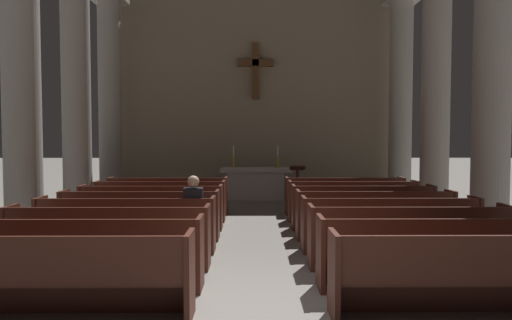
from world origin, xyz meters
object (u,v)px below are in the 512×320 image
at_px(pew_left_row_4, 127,225).
at_px(candlestick_right, 278,160).
at_px(pew_left_row_2, 85,253).
at_px(column_left_second, 21,78).
at_px(pew_left_row_1, 52,276).
at_px(column_right_fourth, 401,101).
at_px(pew_right_row_2, 435,253).
at_px(altar, 256,183).
at_px(pew_right_row_1, 470,275).
at_px(pew_right_row_5, 375,215).
at_px(column_left_fourth, 110,101).
at_px(pew_left_row_6, 152,207).
at_px(pew_right_row_6, 363,207).
at_px(pew_left_row_5, 140,215).
at_px(candlestick_left, 234,160).
at_px(column_right_third, 436,92).
at_px(pew_right_row_4, 390,224).
at_px(pew_left_row_7, 161,201).
at_px(pew_left_row_8, 168,196).
at_px(column_right_second, 492,78).
at_px(pew_right_row_3, 409,236).
at_px(column_left_third, 76,92).
at_px(pew_right_row_8, 344,196).
at_px(pew_right_row_7, 353,201).
at_px(lone_worshipper, 194,212).
at_px(lectern, 297,186).
at_px(pew_left_row_3, 109,237).

distance_m(pew_left_row_4, candlestick_right, 7.50).
bearing_deg(pew_left_row_2, column_left_second, 125.67).
relative_size(pew_left_row_1, column_right_fourth, 0.47).
xyz_separation_m(pew_left_row_2, pew_left_row_4, (0.00, 1.97, 0.00)).
relative_size(pew_right_row_2, altar, 1.37).
relative_size(pew_right_row_1, pew_right_row_5, 1.00).
height_order(column_left_fourth, altar, column_left_fourth).
relative_size(pew_left_row_6, pew_right_row_6, 1.00).
relative_size(pew_left_row_6, candlestick_right, 4.27).
relative_size(pew_left_row_5, candlestick_left, 4.27).
distance_m(pew_left_row_6, column_right_third, 7.75).
bearing_deg(pew_right_row_4, pew_left_row_7, 146.66).
height_order(pew_left_row_8, column_right_second, column_right_second).
bearing_deg(column_left_fourth, pew_right_row_4, -45.89).
bearing_deg(pew_right_row_2, column_right_fourth, 75.16).
bearing_deg(column_right_second, pew_left_row_6, 175.14).
bearing_deg(pew_left_row_5, pew_right_row_3, -23.68).
bearing_deg(pew_right_row_5, pew_right_row_1, -90.00).
distance_m(pew_right_row_1, column_left_third, 10.34).
bearing_deg(column_left_third, pew_right_row_4, -31.64).
height_order(pew_right_row_8, column_right_second, column_right_second).
bearing_deg(column_right_second, pew_right_row_4, -150.11).
xyz_separation_m(pew_left_row_7, column_right_second, (6.91, -1.57, 2.66)).
xyz_separation_m(pew_right_row_1, column_left_third, (-6.91, 7.22, 2.66)).
bearing_deg(pew_left_row_7, column_left_third, 151.72).
relative_size(pew_right_row_4, column_left_fourth, 0.47).
bearing_deg(column_left_third, pew_left_row_1, -71.53).
xyz_separation_m(pew_left_row_6, pew_right_row_7, (4.50, 0.99, 0.00)).
bearing_deg(pew_right_row_4, pew_left_row_6, 156.32).
distance_m(pew_left_row_1, pew_left_row_2, 0.99).
distance_m(pew_right_row_1, candlestick_right, 9.96).
relative_size(altar, lone_worshipper, 1.67).
distance_m(pew_left_row_2, column_left_second, 4.92).
bearing_deg(lectern, pew_right_row_2, -82.21).
relative_size(pew_left_row_2, pew_right_row_6, 1.00).
xyz_separation_m(pew_right_row_2, pew_right_row_5, (0.00, 2.96, 0.00)).
height_order(pew_right_row_5, column_left_second, column_left_second).
distance_m(pew_left_row_3, pew_right_row_3, 4.50).
bearing_deg(pew_right_row_8, column_right_fourth, 52.85).
relative_size(pew_right_row_8, altar, 1.37).
xyz_separation_m(pew_right_row_7, lone_worshipper, (-3.35, -2.92, 0.22)).
xyz_separation_m(column_left_second, column_left_third, (0.00, 2.87, 0.00)).
bearing_deg(pew_right_row_8, pew_right_row_4, -90.00).
bearing_deg(pew_left_row_8, candlestick_left, 61.90).
bearing_deg(pew_left_row_4, candlestick_right, 66.70).
distance_m(column_right_second, column_right_fourth, 5.74).
relative_size(pew_left_row_8, lectern, 2.61).
height_order(pew_left_row_1, lectern, lectern).
bearing_deg(pew_right_row_7, pew_right_row_5, -90.00).
bearing_deg(pew_right_row_1, lone_worshipper, 138.19).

